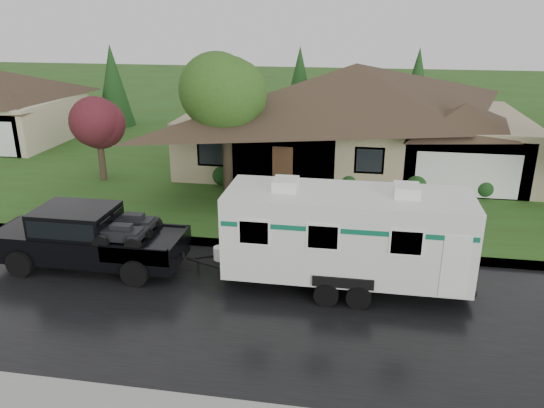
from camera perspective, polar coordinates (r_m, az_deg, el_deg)
The scene contains 10 objects.
ground at distance 17.90m, azimuth 0.75°, elevation -7.94°, with size 140.00×140.00×0.00m, color #2B4A17.
road at distance 16.18m, azimuth -0.38°, elevation -11.21°, with size 140.00×8.00×0.01m, color black.
curb at distance 19.86m, azimuth 1.76°, elevation -4.73°, with size 140.00×0.50×0.15m, color gray.
lawn at distance 31.82m, azimuth 4.96°, elevation 4.84°, with size 140.00×26.00×0.15m, color #2B4A17.
house_main at distance 29.84m, azimuth 9.43°, elevation 10.54°, with size 19.44×10.80×6.90m.
tree_left_green at distance 24.81m, azimuth -5.02°, elevation 11.34°, with size 3.93×3.93×6.51m.
tree_red at distance 28.20m, azimuth -18.25°, elevation 8.35°, with size 2.62×2.62×4.34m.
shrub_row at distance 26.10m, azimuth 8.29°, elevation 2.58°, with size 13.60×1.00×1.00m.
pickup_truck at distance 19.28m, azimuth -19.33°, elevation -3.24°, with size 6.43×2.44×2.14m.
travel_trailer at distance 16.71m, azimuth 7.99°, elevation -3.10°, with size 7.93×2.79×3.56m.
Camera 1 is at (2.42, -15.61, 8.42)m, focal length 35.00 mm.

